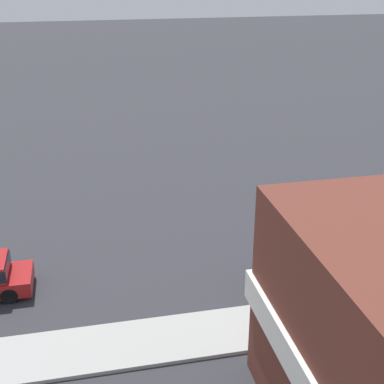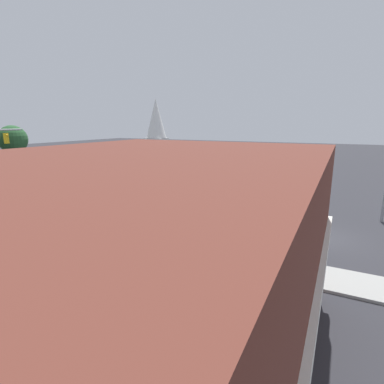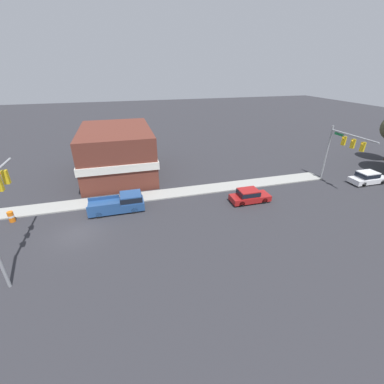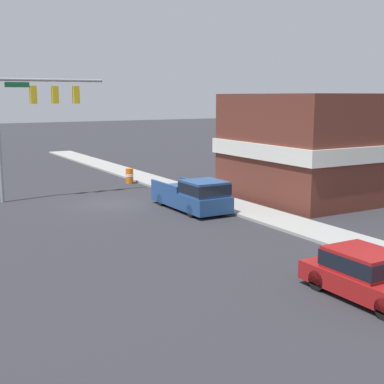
% 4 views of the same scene
% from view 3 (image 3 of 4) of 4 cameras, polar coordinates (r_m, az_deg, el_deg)
% --- Properties ---
extents(ground_plane, '(200.00, 200.00, 0.00)m').
position_cam_3_polar(ground_plane, '(25.57, -24.10, -8.51)').
color(ground_plane, '#2D2D33').
extents(sidewalk_curb, '(2.40, 60.00, 0.14)m').
position_cam_3_polar(sidewalk_curb, '(30.42, -22.96, -2.45)').
color(sidewalk_curb, '#9E9E99').
rests_on(sidewalk_curb, ground).
extents(far_signal_assembly, '(6.65, 0.49, 6.94)m').
position_cam_3_polar(far_signal_assembly, '(36.15, 30.57, 8.96)').
color(far_signal_assembly, gray).
rests_on(far_signal_assembly, ground).
extents(car_lead, '(1.83, 4.37, 1.49)m').
position_cam_3_polar(car_lead, '(28.94, 12.59, -0.76)').
color(car_lead, black).
rests_on(car_lead, ground).
extents(car_distant, '(1.84, 4.75, 1.57)m').
position_cam_3_polar(car_distant, '(39.78, 34.47, 2.70)').
color(car_distant, black).
rests_on(car_distant, ground).
extents(pickup_truck_parked, '(2.06, 5.56, 1.80)m').
position_cam_3_polar(pickup_truck_parked, '(27.50, -15.43, -2.33)').
color(pickup_truck_parked, black).
rests_on(pickup_truck_parked, ground).
extents(construction_barrel, '(0.55, 0.55, 1.08)m').
position_cam_3_polar(construction_barrel, '(30.33, -35.24, -4.50)').
color(construction_barrel, orange).
rests_on(construction_barrel, ground).
extents(corner_brick_building, '(13.47, 9.31, 6.29)m').
position_cam_3_polar(corner_brick_building, '(36.63, -16.20, 8.56)').
color(corner_brick_building, brown).
rests_on(corner_brick_building, ground).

